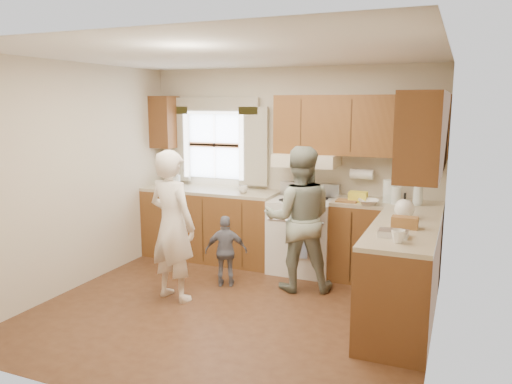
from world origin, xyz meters
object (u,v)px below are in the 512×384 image
at_px(woman_right, 299,219).
at_px(stove, 303,234).
at_px(woman_left, 172,226).
at_px(child, 226,251).

bearing_deg(woman_right, stove, -96.76).
height_order(woman_left, woman_right, woman_right).
bearing_deg(woman_right, child, -2.23).
bearing_deg(woman_left, child, -109.38).
xyz_separation_m(woman_left, child, (0.35, 0.55, -0.39)).
relative_size(stove, child, 1.31).
bearing_deg(stove, woman_right, -77.60).
distance_m(stove, child, 1.06).
xyz_separation_m(woman_left, woman_right, (1.13, 0.79, 0.01)).
bearing_deg(stove, child, -127.73).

